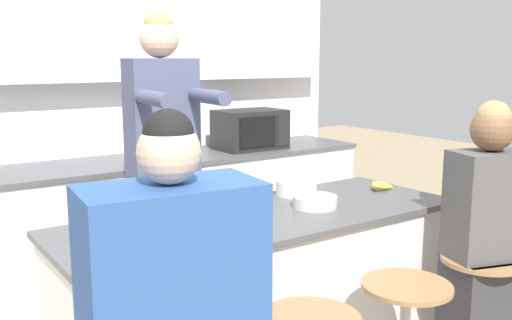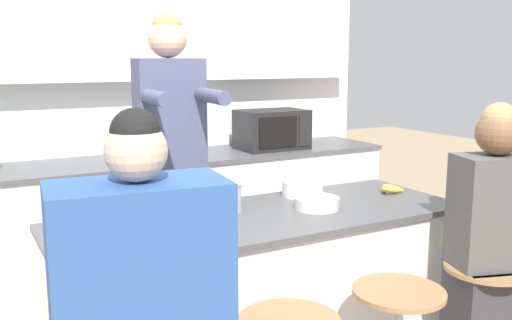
# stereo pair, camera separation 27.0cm
# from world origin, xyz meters

# --- Properties ---
(wall_back) EXTENTS (3.73, 0.22, 2.70)m
(wall_back) POSITION_xyz_m (0.00, 1.77, 1.54)
(wall_back) COLOR white
(wall_back) RESTS_ON ground_plane
(back_counter) EXTENTS (3.46, 0.64, 0.93)m
(back_counter) POSITION_xyz_m (0.00, 1.47, 0.47)
(back_counter) COLOR silver
(back_counter) RESTS_ON ground_plane
(kitchen_island) EXTENTS (1.98, 0.73, 0.88)m
(kitchen_island) POSITION_xyz_m (0.00, 0.00, 0.45)
(kitchen_island) COLOR black
(kitchen_island) RESTS_ON ground_plane
(person_cooking) EXTENTS (0.40, 0.61, 1.85)m
(person_cooking) POSITION_xyz_m (-0.23, 0.61, 0.94)
(person_cooking) COLOR #383842
(person_cooking) RESTS_ON ground_plane
(person_seated_near) EXTENTS (0.39, 0.35, 1.43)m
(person_seated_near) POSITION_xyz_m (0.81, -0.63, 0.67)
(person_seated_near) COLOR #333338
(person_seated_near) RESTS_ON ground_plane
(cooking_pot) EXTENTS (0.32, 0.24, 0.14)m
(cooking_pot) POSITION_xyz_m (-0.16, 0.15, 0.96)
(cooking_pot) COLOR #B7BABC
(cooking_pot) RESTS_ON kitchen_island
(fruit_bowl) EXTENTS (0.22, 0.22, 0.06)m
(fruit_bowl) POSITION_xyz_m (0.28, -0.03, 0.91)
(fruit_bowl) COLOR silver
(fruit_bowl) RESTS_ON kitchen_island
(mixing_bowl_steel) EXTENTS (0.22, 0.22, 0.08)m
(mixing_bowl_steel) POSITION_xyz_m (0.37, 0.23, 0.92)
(mixing_bowl_steel) COLOR white
(mixing_bowl_steel) RESTS_ON kitchen_island
(coffee_cup_near) EXTENTS (0.10, 0.07, 0.08)m
(coffee_cup_near) POSITION_xyz_m (-0.59, -0.12, 0.92)
(coffee_cup_near) COLOR white
(coffee_cup_near) RESTS_ON kitchen_island
(banana_bunch) EXTENTS (0.16, 0.12, 0.05)m
(banana_bunch) POSITION_xyz_m (0.82, 0.04, 0.91)
(banana_bunch) COLOR yellow
(banana_bunch) RESTS_ON kitchen_island
(microwave) EXTENTS (0.51, 0.34, 0.30)m
(microwave) POSITION_xyz_m (0.88, 1.43, 1.08)
(microwave) COLOR black
(microwave) RESTS_ON back_counter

